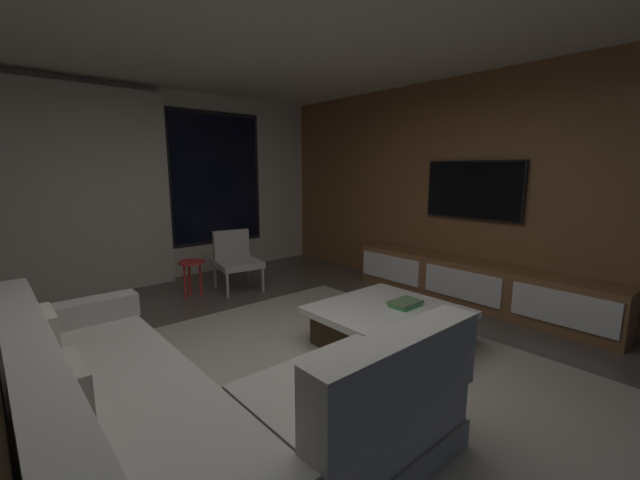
% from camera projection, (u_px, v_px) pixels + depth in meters
% --- Properties ---
extents(floor, '(9.20, 9.20, 0.00)m').
position_uv_depth(floor, '(288.00, 392.00, 2.87)').
color(floor, '#564C44').
extents(back_wall_with_window, '(6.60, 0.30, 2.70)m').
position_uv_depth(back_wall_with_window, '(122.00, 188.00, 5.28)').
color(back_wall_with_window, beige).
rests_on(back_wall_with_window, floor).
extents(media_wall, '(0.12, 7.80, 2.70)m').
position_uv_depth(media_wall, '(498.00, 190.00, 4.61)').
color(media_wall, brown).
rests_on(media_wall, floor).
extents(area_rug, '(3.20, 3.80, 0.01)m').
position_uv_depth(area_rug, '(333.00, 380.00, 3.02)').
color(area_rug, '#ADA391').
rests_on(area_rug, floor).
extents(sectional_couch, '(1.98, 2.50, 0.82)m').
position_uv_depth(sectional_couch, '(177.00, 410.00, 2.16)').
color(sectional_couch, gray).
rests_on(sectional_couch, floor).
extents(coffee_table, '(1.16, 1.16, 0.36)m').
position_uv_depth(coffee_table, '(388.00, 327.00, 3.57)').
color(coffee_table, '#332415').
rests_on(coffee_table, floor).
extents(book_stack_on_coffee_table, '(0.29, 0.20, 0.05)m').
position_uv_depth(book_stack_on_coffee_table, '(405.00, 304.00, 3.60)').
color(book_stack_on_coffee_table, '#45B45E').
rests_on(book_stack_on_coffee_table, coffee_table).
extents(accent_chair_near_window, '(0.62, 0.64, 0.78)m').
position_uv_depth(accent_chair_near_window, '(236.00, 257.00, 5.29)').
color(accent_chair_near_window, '#B2ADA0').
rests_on(accent_chair_near_window, floor).
extents(side_stool, '(0.32, 0.32, 0.46)m').
position_uv_depth(side_stool, '(192.00, 268.00, 4.96)').
color(side_stool, red).
rests_on(side_stool, floor).
extents(media_console, '(0.46, 3.10, 0.52)m').
position_uv_depth(media_console, '(475.00, 285.00, 4.65)').
color(media_console, brown).
rests_on(media_console, floor).
extents(mounted_tv, '(0.05, 1.20, 0.70)m').
position_uv_depth(mounted_tv, '(473.00, 190.00, 4.72)').
color(mounted_tv, black).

